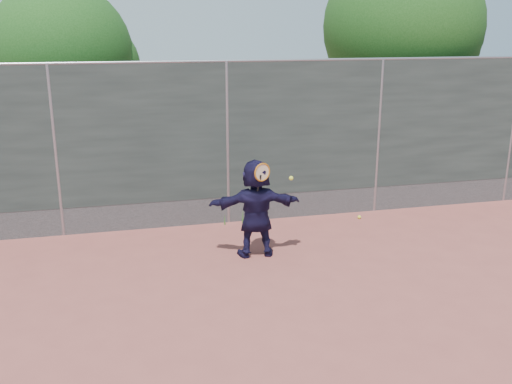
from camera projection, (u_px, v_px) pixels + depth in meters
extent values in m
plane|color=#9E4C42|center=(279.00, 306.00, 7.60)|extent=(80.00, 80.00, 0.00)
imported|color=black|center=(256.00, 208.00, 9.08)|extent=(1.51, 0.57, 1.60)
sphere|color=#F0F736|center=(359.00, 217.00, 11.04)|extent=(0.07, 0.07, 0.07)
cube|color=#38423D|center=(227.00, 131.00, 10.38)|extent=(20.00, 0.04, 2.50)
cube|color=slate|center=(228.00, 209.00, 10.80)|extent=(20.00, 0.03, 0.50)
cylinder|color=gray|center=(226.00, 61.00, 10.03)|extent=(20.00, 0.05, 0.05)
cylinder|color=gray|center=(56.00, 153.00, 9.77)|extent=(0.06, 0.06, 3.00)
cylinder|color=gray|center=(227.00, 145.00, 10.45)|extent=(0.06, 0.06, 3.00)
cylinder|color=gray|center=(378.00, 137.00, 11.13)|extent=(0.06, 0.06, 3.00)
cylinder|color=gray|center=(512.00, 131.00, 11.81)|extent=(0.06, 0.06, 3.00)
torus|color=#BF6712|center=(262.00, 172.00, 8.73)|extent=(0.28, 0.13, 0.29)
cylinder|color=beige|center=(262.00, 172.00, 8.73)|extent=(0.23, 0.10, 0.25)
cylinder|color=black|center=(259.00, 185.00, 8.80)|extent=(0.08, 0.13, 0.33)
sphere|color=#F0F736|center=(291.00, 178.00, 8.85)|extent=(0.07, 0.07, 0.07)
cylinder|color=#382314|center=(396.00, 126.00, 13.58)|extent=(0.28, 0.28, 2.60)
sphere|color=#23561C|center=(402.00, 26.00, 12.94)|extent=(3.60, 3.60, 3.60)
sphere|color=#23561C|center=(425.00, 42.00, 13.39)|extent=(2.52, 2.52, 2.52)
cylinder|color=#382314|center=(70.00, 143.00, 12.68)|extent=(0.28, 0.28, 2.20)
sphere|color=#23561C|center=(62.00, 54.00, 12.14)|extent=(3.00, 3.00, 3.00)
sphere|color=#23561C|center=(92.00, 67.00, 12.55)|extent=(2.10, 2.10, 2.10)
cone|color=#387226|center=(243.00, 216.00, 10.78)|extent=(0.03, 0.03, 0.26)
cone|color=#387226|center=(258.00, 214.00, 10.86)|extent=(0.03, 0.03, 0.30)
cone|color=#387226|center=(225.00, 219.00, 10.68)|extent=(0.03, 0.03, 0.22)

